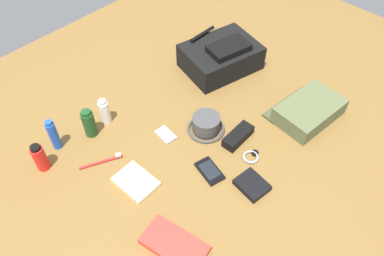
# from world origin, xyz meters

# --- Properties ---
(ground_plane) EXTENTS (2.64, 2.02, 0.02)m
(ground_plane) POSITION_xyz_m (0.00, 0.00, -0.01)
(ground_plane) COLOR brown
(ground_plane) RESTS_ON ground
(backpack) EXTENTS (0.38, 0.32, 0.15)m
(backpack) POSITION_xyz_m (0.39, 0.19, 0.06)
(backpack) COLOR black
(backpack) RESTS_ON ground_plane
(toiletry_pouch) EXTENTS (0.29, 0.24, 0.07)m
(toiletry_pouch) POSITION_xyz_m (0.40, -0.28, 0.04)
(toiletry_pouch) COLOR #56603D
(toiletry_pouch) RESTS_ON ground_plane
(bucket_hat) EXTENTS (0.15, 0.15, 0.07)m
(bucket_hat) POSITION_xyz_m (0.06, -0.02, 0.03)
(bucket_hat) COLOR #434343
(bucket_hat) RESTS_ON ground_plane
(sunscreen_spray) EXTENTS (0.05, 0.05, 0.12)m
(sunscreen_spray) POSITION_xyz_m (-0.50, 0.29, 0.06)
(sunscreen_spray) COLOR red
(sunscreen_spray) RESTS_ON ground_plane
(deodorant_spray) EXTENTS (0.03, 0.03, 0.14)m
(deodorant_spray) POSITION_xyz_m (-0.41, 0.34, 0.07)
(deodorant_spray) COLOR blue
(deodorant_spray) RESTS_ON ground_plane
(shampoo_bottle) EXTENTS (0.05, 0.05, 0.13)m
(shampoo_bottle) POSITION_xyz_m (-0.27, 0.29, 0.06)
(shampoo_bottle) COLOR #19471E
(shampoo_bottle) RESTS_ON ground_plane
(toothpaste_tube) EXTENTS (0.04, 0.04, 0.12)m
(toothpaste_tube) POSITION_xyz_m (-0.19, 0.31, 0.06)
(toothpaste_tube) COLOR white
(toothpaste_tube) RESTS_ON ground_plane
(paperback_novel) EXTENTS (0.15, 0.23, 0.03)m
(paperback_novel) POSITION_xyz_m (-0.38, -0.29, 0.01)
(paperback_novel) COLOR red
(paperback_novel) RESTS_ON ground_plane
(cell_phone) EXTENTS (0.09, 0.13, 0.01)m
(cell_phone) POSITION_xyz_m (-0.09, -0.17, 0.01)
(cell_phone) COLOR black
(cell_phone) RESTS_ON ground_plane
(media_player) EXTENTS (0.06, 0.09, 0.01)m
(media_player) POSITION_xyz_m (-0.08, 0.07, 0.01)
(media_player) COLOR #B7B7BC
(media_player) RESTS_ON ground_plane
(wristwatch) EXTENTS (0.07, 0.06, 0.01)m
(wristwatch) POSITION_xyz_m (0.07, -0.24, 0.01)
(wristwatch) COLOR #99999E
(wristwatch) RESTS_ON ground_plane
(toothbrush) EXTENTS (0.15, 0.08, 0.02)m
(toothbrush) POSITION_xyz_m (-0.33, 0.15, 0.01)
(toothbrush) COLOR red
(toothbrush) RESTS_ON ground_plane
(wallet) EXTENTS (0.10, 0.12, 0.02)m
(wallet) POSITION_xyz_m (-0.03, -0.32, 0.01)
(wallet) COLOR black
(wallet) RESTS_ON ground_plane
(notepad) EXTENTS (0.12, 0.15, 0.02)m
(notepad) POSITION_xyz_m (-0.31, -0.01, 0.01)
(notepad) COLOR beige
(notepad) RESTS_ON ground_plane
(sunglasses_case) EXTENTS (0.14, 0.06, 0.04)m
(sunglasses_case) POSITION_xyz_m (0.11, -0.15, 0.02)
(sunglasses_case) COLOR black
(sunglasses_case) RESTS_ON ground_plane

